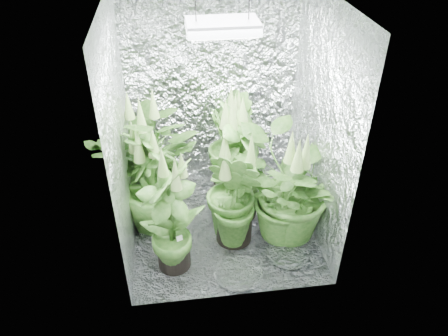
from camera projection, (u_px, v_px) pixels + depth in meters
ground at (223, 225)px, 4.03m from camera, size 1.60×1.60×0.00m
walls at (223, 131)px, 3.46m from camera, size 1.62×1.62×2.00m
ceiling at (223, 0)px, 2.88m from camera, size 1.60×1.60×0.01m
grow_lamp at (223, 27)px, 2.98m from camera, size 0.50×0.30×0.22m
plant_a at (147, 158)px, 3.94m from camera, size 1.05×1.05×1.18m
plant_b at (241, 165)px, 3.85m from camera, size 0.79×0.79×1.23m
plant_c at (229, 143)px, 4.29m from camera, size 0.58×0.58×1.07m
plant_d at (152, 183)px, 3.74m from camera, size 0.77×0.77×1.09m
plant_e at (289, 191)px, 3.61m from camera, size 0.94×0.94×1.10m
plant_f at (170, 217)px, 3.34m from camera, size 0.74×0.74×1.12m
plant_g at (234, 197)px, 3.62m from camera, size 0.71×0.71×1.05m
circulation_fan at (284, 193)px, 4.20m from camera, size 0.14×0.28×0.32m
plant_label at (180, 240)px, 3.45m from camera, size 0.05×0.04×0.08m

